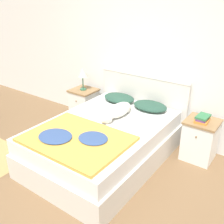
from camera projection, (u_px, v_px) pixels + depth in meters
ground_plane at (53, 207)px, 2.85m from camera, size 16.00×16.00×0.00m
wall_back at (152, 55)px, 3.89m from camera, size 9.00×0.06×2.55m
bed at (103, 143)px, 3.54m from camera, size 1.43×2.01×0.55m
headboard at (142, 103)px, 4.20m from camera, size 1.51×0.06×0.98m
nightstand_left at (84, 105)px, 4.68m from camera, size 0.43×0.42×0.58m
nightstand_right at (200, 140)px, 3.58m from camera, size 0.43×0.42×0.58m
pillow_left at (119, 98)px, 4.12m from camera, size 0.51×0.36×0.11m
pillow_right at (150, 106)px, 3.83m from camera, size 0.51×0.36×0.11m
quilt at (75, 139)px, 3.04m from camera, size 1.18×0.89×0.07m
dog at (117, 111)px, 3.60m from camera, size 0.23×0.72×0.17m
book_stack at (202, 119)px, 3.42m from camera, size 0.18×0.23×0.09m
table_lamp at (82, 73)px, 4.43m from camera, size 0.19×0.19×0.40m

